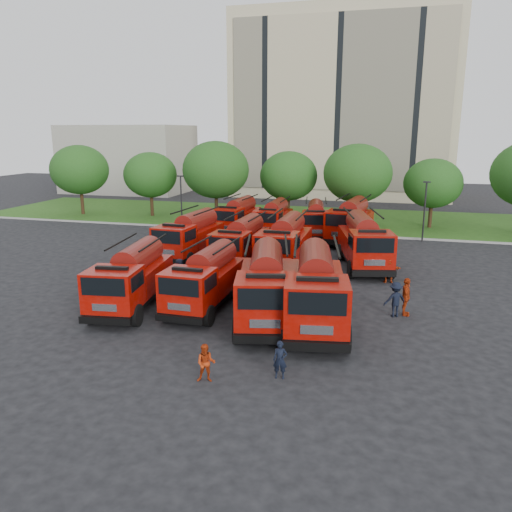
{
  "coord_description": "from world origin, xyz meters",
  "views": [
    {
      "loc": [
        8.93,
        -26.57,
        9.14
      ],
      "look_at": [
        1.44,
        1.72,
        1.8
      ],
      "focal_mm": 35.0,
      "sensor_mm": 36.0,
      "label": 1
    }
  ],
  "objects_px": {
    "fire_truck_6": "(285,243)",
    "firefighter_3": "(394,316)",
    "fire_truck_9": "(274,218)",
    "firefighter_5": "(388,282)",
    "fire_truck_5": "(241,242)",
    "fire_truck_7": "(364,242)",
    "fire_truck_3": "(315,290)",
    "firefighter_0": "(280,378)",
    "firefighter_4": "(180,287)",
    "fire_truck_10": "(316,220)",
    "firefighter_1": "(206,381)",
    "fire_truck_8": "(237,216)",
    "fire_truck_1": "(206,279)",
    "firefighter_2": "(404,315)",
    "fire_truck_2": "(266,286)",
    "fire_truck_11": "(350,221)",
    "fire_truck_0": "(132,278)",
    "fire_truck_4": "(190,236)"
  },
  "relations": [
    {
      "from": "fire_truck_6",
      "to": "firefighter_3",
      "type": "distance_m",
      "value": 10.74
    },
    {
      "from": "fire_truck_9",
      "to": "firefighter_5",
      "type": "relative_size",
      "value": 4.12
    },
    {
      "from": "fire_truck_5",
      "to": "fire_truck_7",
      "type": "bearing_deg",
      "value": 10.93
    },
    {
      "from": "firefighter_3",
      "to": "fire_truck_3",
      "type": "bearing_deg",
      "value": 7.93
    },
    {
      "from": "fire_truck_5",
      "to": "firefighter_0",
      "type": "bearing_deg",
      "value": -66.72
    },
    {
      "from": "fire_truck_6",
      "to": "firefighter_4",
      "type": "height_order",
      "value": "fire_truck_6"
    },
    {
      "from": "fire_truck_10",
      "to": "fire_truck_6",
      "type": "bearing_deg",
      "value": -101.17
    },
    {
      "from": "firefighter_0",
      "to": "firefighter_1",
      "type": "relative_size",
      "value": 1.0
    },
    {
      "from": "fire_truck_9",
      "to": "fire_truck_8",
      "type": "bearing_deg",
      "value": -175.63
    },
    {
      "from": "fire_truck_1",
      "to": "firefighter_3",
      "type": "height_order",
      "value": "fire_truck_1"
    },
    {
      "from": "fire_truck_3",
      "to": "firefighter_0",
      "type": "height_order",
      "value": "fire_truck_3"
    },
    {
      "from": "firefighter_2",
      "to": "firefighter_3",
      "type": "bearing_deg",
      "value": 121.11
    },
    {
      "from": "fire_truck_6",
      "to": "firefighter_1",
      "type": "relative_size",
      "value": 5.12
    },
    {
      "from": "fire_truck_9",
      "to": "firefighter_1",
      "type": "xyz_separation_m",
      "value": [
        3.65,
        -27.31,
        -1.54
      ]
    },
    {
      "from": "fire_truck_2",
      "to": "fire_truck_5",
      "type": "xyz_separation_m",
      "value": [
        -4.27,
        10.05,
        -0.16
      ]
    },
    {
      "from": "fire_truck_2",
      "to": "firefighter_4",
      "type": "height_order",
      "value": "fire_truck_2"
    },
    {
      "from": "firefighter_1",
      "to": "firefighter_2",
      "type": "bearing_deg",
      "value": 38.62
    },
    {
      "from": "fire_truck_2",
      "to": "fire_truck_5",
      "type": "distance_m",
      "value": 10.92
    },
    {
      "from": "fire_truck_8",
      "to": "fire_truck_10",
      "type": "bearing_deg",
      "value": 5.43
    },
    {
      "from": "fire_truck_1",
      "to": "fire_truck_5",
      "type": "xyz_separation_m",
      "value": [
        -0.71,
        9.02,
        0.04
      ]
    },
    {
      "from": "firefighter_3",
      "to": "firefighter_5",
      "type": "xyz_separation_m",
      "value": [
        -0.34,
        5.97,
        0.0
      ]
    },
    {
      "from": "fire_truck_2",
      "to": "fire_truck_11",
      "type": "bearing_deg",
      "value": 69.83
    },
    {
      "from": "fire_truck_10",
      "to": "fire_truck_0",
      "type": "bearing_deg",
      "value": -116.39
    },
    {
      "from": "fire_truck_4",
      "to": "fire_truck_0",
      "type": "bearing_deg",
      "value": -79.84
    },
    {
      "from": "fire_truck_11",
      "to": "fire_truck_4",
      "type": "bearing_deg",
      "value": -133.43
    },
    {
      "from": "fire_truck_9",
      "to": "firefighter_5",
      "type": "bearing_deg",
      "value": -50.43
    },
    {
      "from": "fire_truck_8",
      "to": "firefighter_4",
      "type": "bearing_deg",
      "value": -81.65
    },
    {
      "from": "fire_truck_0",
      "to": "firefighter_1",
      "type": "xyz_separation_m",
      "value": [
        6.63,
        -6.71,
        -1.64
      ]
    },
    {
      "from": "firefighter_3",
      "to": "firefighter_5",
      "type": "bearing_deg",
      "value": -109.71
    },
    {
      "from": "fire_truck_2",
      "to": "fire_truck_7",
      "type": "relative_size",
      "value": 1.0
    },
    {
      "from": "firefighter_3",
      "to": "fire_truck_7",
      "type": "bearing_deg",
      "value": -100.34
    },
    {
      "from": "fire_truck_9",
      "to": "firefighter_0",
      "type": "bearing_deg",
      "value": -76.18
    },
    {
      "from": "fire_truck_10",
      "to": "fire_truck_9",
      "type": "bearing_deg",
      "value": 171.74
    },
    {
      "from": "fire_truck_0",
      "to": "firefighter_5",
      "type": "bearing_deg",
      "value": 24.18
    },
    {
      "from": "fire_truck_10",
      "to": "fire_truck_4",
      "type": "bearing_deg",
      "value": -136.93
    },
    {
      "from": "fire_truck_1",
      "to": "fire_truck_6",
      "type": "distance_m",
      "value": 9.18
    },
    {
      "from": "fire_truck_8",
      "to": "fire_truck_11",
      "type": "relative_size",
      "value": 0.88
    },
    {
      "from": "firefighter_4",
      "to": "firefighter_0",
      "type": "bearing_deg",
      "value": -170.47
    },
    {
      "from": "fire_truck_0",
      "to": "fire_truck_7",
      "type": "relative_size",
      "value": 0.91
    },
    {
      "from": "firefighter_0",
      "to": "firefighter_5",
      "type": "height_order",
      "value": "firefighter_5"
    },
    {
      "from": "fire_truck_2",
      "to": "fire_truck_6",
      "type": "distance_m",
      "value": 9.94
    },
    {
      "from": "fire_truck_2",
      "to": "firefighter_1",
      "type": "relative_size",
      "value": 5.46
    },
    {
      "from": "firefighter_1",
      "to": "firefighter_4",
      "type": "xyz_separation_m",
      "value": [
        -5.64,
        10.67,
        0.0
      ]
    },
    {
      "from": "firefighter_3",
      "to": "firefighter_5",
      "type": "height_order",
      "value": "firefighter_3"
    },
    {
      "from": "firefighter_3",
      "to": "fire_truck_8",
      "type": "bearing_deg",
      "value": -75.71
    },
    {
      "from": "fire_truck_7",
      "to": "firefighter_2",
      "type": "relative_size",
      "value": 4.11
    },
    {
      "from": "fire_truck_2",
      "to": "firefighter_1",
      "type": "bearing_deg",
      "value": -108.73
    },
    {
      "from": "fire_truck_4",
      "to": "firefighter_3",
      "type": "bearing_deg",
      "value": -26.32
    },
    {
      "from": "fire_truck_11",
      "to": "firefighter_5",
      "type": "height_order",
      "value": "fire_truck_11"
    },
    {
      "from": "fire_truck_5",
      "to": "firefighter_0",
      "type": "relative_size",
      "value": 4.77
    }
  ]
}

